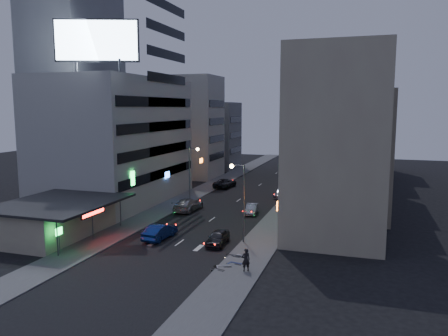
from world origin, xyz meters
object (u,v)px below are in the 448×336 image
at_px(parked_car_left, 225,183).
at_px(scooter_silver_a, 231,259).
at_px(scooter_black_a, 226,265).
at_px(road_car_silver, 188,205).
at_px(scooter_blue, 243,258).
at_px(parked_car_right_mid, 252,209).
at_px(scooter_black_b, 241,250).
at_px(scooter_silver_b, 250,251).
at_px(person, 246,260).
at_px(parked_car_right_near, 218,238).
at_px(road_car_blue, 160,231).
at_px(parked_car_right_far, 281,193).

distance_m(parked_car_left, scooter_silver_a, 38.37).
bearing_deg(scooter_black_a, road_car_silver, 44.15).
height_order(road_car_silver, scooter_blue, road_car_silver).
bearing_deg(parked_car_right_mid, scooter_black_b, -86.07).
relative_size(scooter_blue, scooter_silver_b, 0.90).
xyz_separation_m(person, scooter_silver_a, (-1.58, 0.93, -0.40)).
relative_size(person, scooter_silver_b, 0.98).
distance_m(parked_car_right_near, road_car_blue, 6.48).
bearing_deg(scooter_black_b, parked_car_left, 25.62).
distance_m(parked_car_left, parked_car_right_far, 12.06).
xyz_separation_m(parked_car_right_far, scooter_black_b, (1.68, -28.41, 0.06)).
height_order(parked_car_right_far, person, person).
bearing_deg(parked_car_right_near, scooter_black_b, -43.61).
height_order(scooter_black_a, scooter_blue, scooter_blue).
distance_m(parked_car_right_far, scooter_silver_a, 31.05).
bearing_deg(parked_car_left, parked_car_right_far, 159.80).
relative_size(parked_car_right_mid, scooter_black_b, 2.06).
bearing_deg(person, scooter_black_b, -100.39).
height_order(road_car_blue, scooter_blue, road_car_blue).
height_order(scooter_black_a, scooter_silver_a, scooter_silver_a).
xyz_separation_m(parked_car_right_mid, parked_car_left, (-9.22, 17.18, 0.12)).
xyz_separation_m(road_car_blue, road_car_silver, (-2.07, 12.72, 0.05)).
bearing_deg(person, road_car_blue, -61.53).
bearing_deg(scooter_silver_a, parked_car_right_near, 10.92).
height_order(parked_car_right_far, scooter_black_a, parked_car_right_far).
bearing_deg(road_car_blue, parked_car_right_far, -103.82).
distance_m(scooter_black_a, scooter_blue, 2.17).
xyz_separation_m(scooter_black_a, scooter_blue, (0.99, 1.94, 0.07)).
bearing_deg(scooter_silver_a, scooter_black_a, 156.84).
height_order(parked_car_right_mid, scooter_black_b, parked_car_right_mid).
height_order(road_car_silver, person, person).
height_order(road_car_silver, scooter_silver_b, road_car_silver).
bearing_deg(scooter_black_b, parked_car_right_near, 54.23).
distance_m(parked_car_right_near, scooter_silver_b, 5.11).
xyz_separation_m(parked_car_right_far, road_car_silver, (-10.18, -12.83, 0.21)).
height_order(parked_car_right_near, parked_car_right_far, parked_car_right_near).
bearing_deg(scooter_silver_a, parked_car_right_mid, -9.47).
height_order(parked_car_right_near, parked_car_right_mid, parked_car_right_near).
bearing_deg(parked_car_right_mid, scooter_silver_a, -88.15).
height_order(parked_car_left, person, person).
xyz_separation_m(parked_car_right_mid, scooter_silver_a, (3.08, -19.17, 0.05)).
xyz_separation_m(road_car_silver, scooter_silver_a, (11.66, -18.19, -0.15)).
relative_size(parked_car_right_far, scooter_black_b, 2.33).
bearing_deg(scooter_silver_b, parked_car_right_mid, 37.81).
distance_m(scooter_silver_a, scooter_silver_b, 2.66).
xyz_separation_m(parked_car_right_mid, scooter_black_b, (3.28, -16.57, 0.06)).
height_order(parked_car_left, scooter_black_a, parked_car_left).
xyz_separation_m(parked_car_right_near, scooter_black_b, (3.30, -2.88, -0.02)).
xyz_separation_m(parked_car_right_near, parked_car_right_mid, (0.03, 13.69, -0.08)).
bearing_deg(scooter_silver_b, road_car_silver, 62.93).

